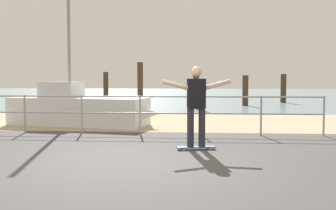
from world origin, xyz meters
The scene contains 12 objects.
ground_plane centered at (0.00, -1.00, 0.00)m, with size 24.00×10.00×0.04m, color #474444.
beach_strip centered at (0.00, 7.00, 0.00)m, with size 24.00×6.00×0.04m, color tan.
sea_surface centered at (0.00, 35.00, 0.00)m, with size 72.00×50.00×0.04m, color #75939E.
railing_fence centered at (-1.82, 3.60, 0.70)m, with size 12.73×0.05×1.05m.
sailboat centered at (-2.37, 5.51, 0.52)m, with size 5.07×2.24×5.18m.
skateboard centered at (1.27, 1.34, 0.07)m, with size 0.82×0.37×0.08m.
skateboarder centered at (1.27, 1.34, 1.02)m, with size 1.43×0.40×1.65m.
groyne_post_0 centered at (-4.37, 16.88, 0.98)m, with size 0.30×0.30×1.95m, color #422D1E.
groyne_post_1 centered at (-1.61, 12.63, 1.17)m, with size 0.28×0.28×2.34m, color #422D1E.
groyne_post_2 centered at (1.14, 13.20, 0.96)m, with size 0.32×0.32×1.91m, color #422D1E.
groyne_post_3 centered at (3.90, 15.85, 0.86)m, with size 0.33×0.33×1.72m, color #422D1E.
groyne_post_4 centered at (6.66, 18.99, 0.92)m, with size 0.36×0.36×1.84m, color #422D1E.
Camera 1 is at (1.35, -6.77, 1.46)m, focal length 42.28 mm.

